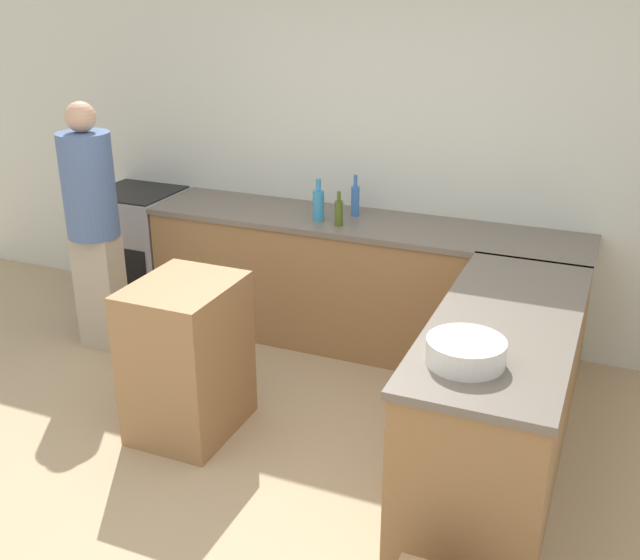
# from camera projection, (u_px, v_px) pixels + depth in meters

# --- Properties ---
(ground_plane) EXTENTS (14.00, 14.00, 0.00)m
(ground_plane) POSITION_uv_depth(u_px,v_px,m) (241.00, 485.00, 3.94)
(ground_plane) COLOR tan
(wall_back) EXTENTS (8.00, 0.06, 2.70)m
(wall_back) POSITION_uv_depth(u_px,v_px,m) (380.00, 150.00, 5.29)
(wall_back) COLOR silver
(wall_back) RESTS_ON ground_plane
(counter_back) EXTENTS (3.08, 0.68, 0.93)m
(counter_back) POSITION_uv_depth(u_px,v_px,m) (361.00, 283.00, 5.32)
(counter_back) COLOR olive
(counter_back) RESTS_ON ground_plane
(counter_peninsula) EXTENTS (0.69, 1.82, 0.93)m
(counter_peninsula) POSITION_uv_depth(u_px,v_px,m) (498.00, 400.00, 3.85)
(counter_peninsula) COLOR olive
(counter_peninsula) RESTS_ON ground_plane
(range_oven) EXTENTS (0.67, 0.66, 0.94)m
(range_oven) POSITION_uv_depth(u_px,v_px,m) (140.00, 248.00, 5.99)
(range_oven) COLOR #99999E
(range_oven) RESTS_ON ground_plane
(island_table) EXTENTS (0.53, 0.65, 0.92)m
(island_table) POSITION_uv_depth(u_px,v_px,m) (187.00, 358.00, 4.28)
(island_table) COLOR #997047
(island_table) RESTS_ON ground_plane
(mixing_bowl) EXTENTS (0.35, 0.35, 0.11)m
(mixing_bowl) POSITION_uv_depth(u_px,v_px,m) (466.00, 352.00, 3.22)
(mixing_bowl) COLOR white
(mixing_bowl) RESTS_ON counter_peninsula
(dish_soap_bottle) EXTENTS (0.08, 0.08, 0.29)m
(dish_soap_bottle) POSITION_uv_depth(u_px,v_px,m) (318.00, 204.00, 5.11)
(dish_soap_bottle) COLOR #338CBF
(dish_soap_bottle) RESTS_ON counter_back
(water_bottle_blue) EXTENTS (0.06, 0.06, 0.29)m
(water_bottle_blue) POSITION_uv_depth(u_px,v_px,m) (355.00, 200.00, 5.22)
(water_bottle_blue) COLOR #386BB7
(water_bottle_blue) RESTS_ON counter_back
(olive_oil_bottle) EXTENTS (0.06, 0.06, 0.24)m
(olive_oil_bottle) POSITION_uv_depth(u_px,v_px,m) (339.00, 212.00, 5.01)
(olive_oil_bottle) COLOR #475B1E
(olive_oil_bottle) RESTS_ON counter_back
(person_by_range) EXTENTS (0.35, 0.35, 1.75)m
(person_by_range) POSITION_uv_depth(u_px,v_px,m) (93.00, 221.00, 5.08)
(person_by_range) COLOR #ADA38E
(person_by_range) RESTS_ON ground_plane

